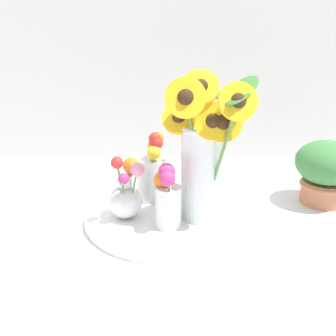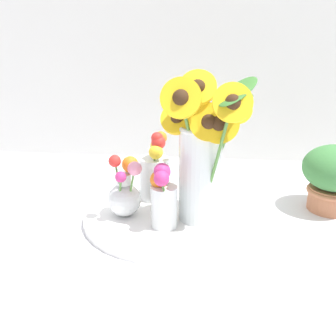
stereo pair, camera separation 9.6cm
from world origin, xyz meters
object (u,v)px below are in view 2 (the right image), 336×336
Objects in this scene: mason_jar_sunflowers at (203,154)px; serving_tray at (168,216)px; potted_plant at (334,175)px; vase_small_back at (155,171)px; vase_bulb_right at (125,192)px; vase_small_center at (163,198)px.

serving_tray is at bearing 164.11° from mason_jar_sunflowers.
vase_small_back is at bearing -179.13° from potted_plant.
vase_bulb_right is 0.94× the size of potted_plant.
vase_bulb_right is (-0.10, 0.05, -0.01)m from vase_small_center.
vase_bulb_right reaches higher than potted_plant.
vase_small_back reaches higher than vase_small_center.
mason_jar_sunflowers is 0.20m from vase_small_back.
serving_tray is 1.17× the size of mason_jar_sunflowers.
vase_bulb_right is 0.13m from vase_small_back.
vase_small_center is 0.91× the size of potted_plant.
vase_bulb_right is at bearing 179.25° from mason_jar_sunflowers.
mason_jar_sunflowers is at bearing -15.89° from serving_tray.
mason_jar_sunflowers is (0.08, -0.02, 0.18)m from serving_tray.
vase_small_center is at bearing -93.36° from serving_tray.
mason_jar_sunflowers is at bearing -160.07° from potted_plant.
mason_jar_sunflowers reaches higher than vase_small_center.
vase_small_back is at bearing 138.01° from mason_jar_sunflowers.
mason_jar_sunflowers is 2.25× the size of vase_small_center.
vase_small_back is (-0.04, 0.16, 0.00)m from vase_small_center.
vase_small_center is 0.97× the size of vase_bulb_right.
vase_bulb_right is 0.88× the size of vase_small_back.
vase_small_center is 0.85× the size of vase_small_back.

